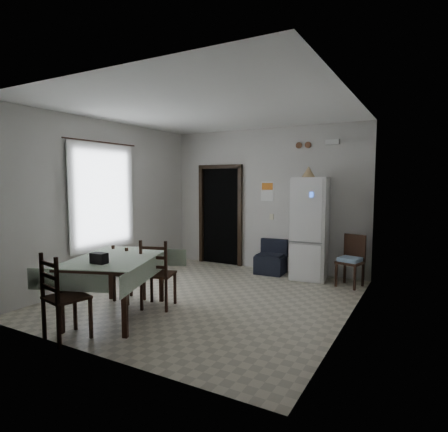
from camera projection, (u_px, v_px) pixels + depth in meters
ground at (209, 298)px, 5.89m from camera, size 4.50×4.50×0.00m
ceiling at (208, 109)px, 5.62m from camera, size 4.20×4.50×0.02m
wall_back at (265, 199)px, 7.71m from camera, size 4.20×0.02×2.90m
wall_front at (92, 218)px, 3.79m from camera, size 4.20×0.02×2.90m
wall_left at (109, 202)px, 6.77m from camera, size 0.02×4.50×2.90m
wall_right at (349, 211)px, 4.73m from camera, size 0.02×4.50×2.90m
doorway at (225, 215)px, 8.43m from camera, size 1.06×0.52×2.22m
window_recess at (99, 197)px, 6.61m from camera, size 0.10×1.20×1.60m
curtain at (103, 197)px, 6.56m from camera, size 0.02×1.45×1.85m
curtain_rod at (102, 142)px, 6.46m from camera, size 0.02×1.60×0.02m
calendar at (267, 191)px, 7.66m from camera, size 0.28×0.02×0.40m
calendar_image at (267, 186)px, 7.64m from camera, size 0.24×0.01×0.14m
light_switch at (272, 217)px, 7.66m from camera, size 0.08×0.02×0.12m
vent_left at (299, 145)px, 7.26m from camera, size 0.12×0.03×0.12m
vent_right at (308, 145)px, 7.17m from camera, size 0.12×0.03×0.12m
emergency_light at (333, 142)px, 6.92m from camera, size 0.25×0.07×0.09m
fridge at (310, 228)px, 6.97m from camera, size 0.68×0.68×1.90m
tan_cone at (308, 172)px, 6.84m from camera, size 0.25×0.25×0.20m
navy_seat at (271, 257)px, 7.41m from camera, size 0.58×0.56×0.66m
corner_chair at (350, 261)px, 6.47m from camera, size 0.47×0.47×0.90m
dining_table at (117, 286)px, 5.07m from camera, size 1.50×1.81×0.81m
black_bag at (99, 258)px, 4.62m from camera, size 0.21×0.13×0.13m
dining_chair_far_left at (129, 273)px, 5.70m from camera, size 0.42×0.42×0.86m
dining_chair_far_right at (158, 273)px, 5.40m from camera, size 0.54×0.54×1.00m
dining_chair_near_head at (66, 296)px, 4.30m from camera, size 0.52×0.52×1.02m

